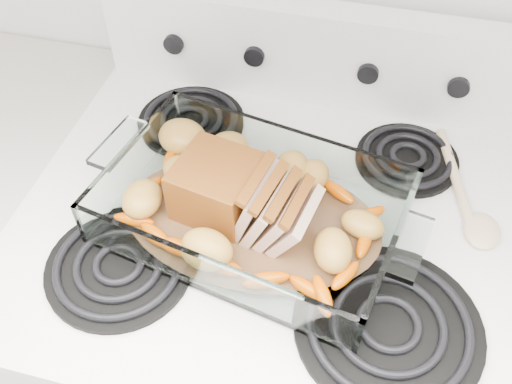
# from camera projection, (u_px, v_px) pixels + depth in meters

# --- Properties ---
(electric_range) EXTENTS (0.78, 0.70, 1.12)m
(electric_range) POSITION_uv_depth(u_px,v_px,m) (270.00, 344.00, 1.23)
(electric_range) COLOR white
(electric_range) RESTS_ON ground
(baking_dish) EXTENTS (0.42, 0.28, 0.08)m
(baking_dish) POSITION_uv_depth(u_px,v_px,m) (253.00, 214.00, 0.84)
(baking_dish) COLOR silver
(baking_dish) RESTS_ON electric_range
(pork_roast) EXTENTS (0.21, 0.11, 0.09)m
(pork_roast) POSITION_uv_depth(u_px,v_px,m) (233.00, 197.00, 0.82)
(pork_roast) COLOR #63360D
(pork_roast) RESTS_ON baking_dish
(roast_vegetables) EXTENTS (0.38, 0.21, 0.05)m
(roast_vegetables) POSITION_uv_depth(u_px,v_px,m) (256.00, 190.00, 0.86)
(roast_vegetables) COLOR #D35A00
(roast_vegetables) RESTS_ON baking_dish
(wooden_spoon) EXTENTS (0.10, 0.24, 0.02)m
(wooden_spoon) POSITION_uv_depth(u_px,v_px,m) (469.00, 205.00, 0.88)
(wooden_spoon) COLOR beige
(wooden_spoon) RESTS_ON electric_range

